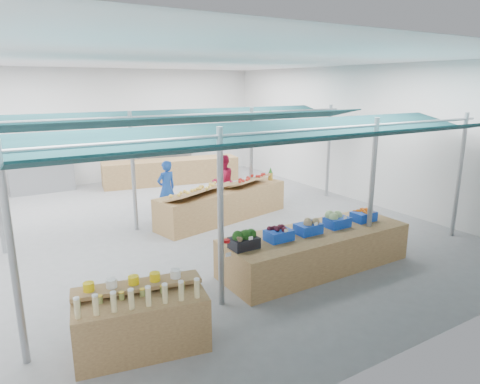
{
  "coord_description": "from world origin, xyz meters",
  "views": [
    {
      "loc": [
        -4.16,
        -9.78,
        3.63
      ],
      "look_at": [
        0.83,
        -1.6,
        1.21
      ],
      "focal_mm": 32.0,
      "sensor_mm": 36.0,
      "label": 1
    }
  ],
  "objects_px": {
    "veg_counter": "(316,250)",
    "crate_stack": "(375,241)",
    "vendor_left": "(167,189)",
    "fruit_counter": "(223,205)",
    "bottle_shelf": "(141,320)",
    "vendor_right": "(223,181)"
  },
  "relations": [
    {
      "from": "fruit_counter",
      "to": "crate_stack",
      "type": "bearing_deg",
      "value": -81.24
    },
    {
      "from": "veg_counter",
      "to": "vendor_right",
      "type": "height_order",
      "value": "vendor_right"
    },
    {
      "from": "crate_stack",
      "to": "vendor_left",
      "type": "xyz_separation_m",
      "value": [
        -2.74,
        5.06,
        0.46
      ]
    },
    {
      "from": "veg_counter",
      "to": "vendor_left",
      "type": "xyz_separation_m",
      "value": [
        -1.23,
        4.85,
        0.41
      ]
    },
    {
      "from": "crate_stack",
      "to": "vendor_left",
      "type": "height_order",
      "value": "vendor_left"
    },
    {
      "from": "vendor_left",
      "to": "fruit_counter",
      "type": "bearing_deg",
      "value": 125.02
    },
    {
      "from": "crate_stack",
      "to": "vendor_right",
      "type": "distance_m",
      "value": 5.16
    },
    {
      "from": "veg_counter",
      "to": "fruit_counter",
      "type": "xyz_separation_m",
      "value": [
        -0.03,
        3.75,
        0.04
      ]
    },
    {
      "from": "vendor_left",
      "to": "veg_counter",
      "type": "bearing_deg",
      "value": 91.78
    },
    {
      "from": "veg_counter",
      "to": "crate_stack",
      "type": "relative_size",
      "value": 5.92
    },
    {
      "from": "bottle_shelf",
      "to": "fruit_counter",
      "type": "bearing_deg",
      "value": 60.8
    },
    {
      "from": "fruit_counter",
      "to": "crate_stack",
      "type": "xyz_separation_m",
      "value": [
        1.54,
        -3.96,
        -0.09
      ]
    },
    {
      "from": "fruit_counter",
      "to": "crate_stack",
      "type": "relative_size",
      "value": 5.93
    },
    {
      "from": "bottle_shelf",
      "to": "crate_stack",
      "type": "height_order",
      "value": "bottle_shelf"
    },
    {
      "from": "bottle_shelf",
      "to": "fruit_counter",
      "type": "distance_m",
      "value": 6.01
    },
    {
      "from": "veg_counter",
      "to": "vendor_left",
      "type": "relative_size",
      "value": 2.5
    },
    {
      "from": "veg_counter",
      "to": "crate_stack",
      "type": "xyz_separation_m",
      "value": [
        1.5,
        -0.2,
        -0.05
      ]
    },
    {
      "from": "fruit_counter",
      "to": "vendor_right",
      "type": "distance_m",
      "value": 1.31
    },
    {
      "from": "fruit_counter",
      "to": "crate_stack",
      "type": "distance_m",
      "value": 4.24
    },
    {
      "from": "crate_stack",
      "to": "fruit_counter",
      "type": "bearing_deg",
      "value": 111.23
    },
    {
      "from": "vendor_right",
      "to": "fruit_counter",
      "type": "bearing_deg",
      "value": 48.92
    },
    {
      "from": "veg_counter",
      "to": "vendor_right",
      "type": "xyz_separation_m",
      "value": [
        0.57,
        4.85,
        0.41
      ]
    }
  ]
}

